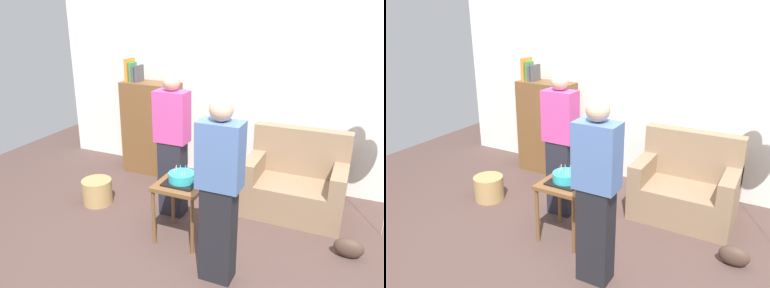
# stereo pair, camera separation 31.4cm
# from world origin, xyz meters

# --- Properties ---
(ground_plane) EXTENTS (8.00, 8.00, 0.00)m
(ground_plane) POSITION_xyz_m (0.00, 0.00, 0.00)
(ground_plane) COLOR #4C3833
(wall_back) EXTENTS (6.00, 0.10, 2.70)m
(wall_back) POSITION_xyz_m (0.00, 2.05, 1.35)
(wall_back) COLOR silver
(wall_back) RESTS_ON ground_plane
(couch) EXTENTS (1.10, 0.70, 0.96)m
(couch) POSITION_xyz_m (0.68, 1.34, 0.34)
(couch) COLOR #8C7054
(couch) RESTS_ON ground_plane
(bookshelf) EXTENTS (0.80, 0.36, 1.61)m
(bookshelf) POSITION_xyz_m (-1.41, 1.68, 0.67)
(bookshelf) COLOR brown
(bookshelf) RESTS_ON ground_plane
(side_table) EXTENTS (0.48, 0.48, 0.62)m
(side_table) POSITION_xyz_m (-0.27, 0.30, 0.53)
(side_table) COLOR brown
(side_table) RESTS_ON ground_plane
(birthday_cake) EXTENTS (0.32, 0.32, 0.17)m
(birthday_cake) POSITION_xyz_m (-0.27, 0.30, 0.67)
(birthday_cake) COLOR black
(birthday_cake) RESTS_ON side_table
(person_blowing_candles) EXTENTS (0.36, 0.22, 1.63)m
(person_blowing_candles) POSITION_xyz_m (-0.58, 0.72, 0.83)
(person_blowing_candles) COLOR #23232D
(person_blowing_candles) RESTS_ON ground_plane
(person_holding_cake) EXTENTS (0.36, 0.22, 1.63)m
(person_holding_cake) POSITION_xyz_m (0.29, -0.13, 0.83)
(person_holding_cake) COLOR black
(person_holding_cake) RESTS_ON ground_plane
(wicker_basket) EXTENTS (0.36, 0.36, 0.30)m
(wicker_basket) POSITION_xyz_m (-1.54, 0.55, 0.15)
(wicker_basket) COLOR #A88451
(wicker_basket) RESTS_ON ground_plane
(handbag) EXTENTS (0.28, 0.14, 0.20)m
(handbag) POSITION_xyz_m (1.33, 0.66, 0.10)
(handbag) COLOR #473328
(handbag) RESTS_ON ground_plane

